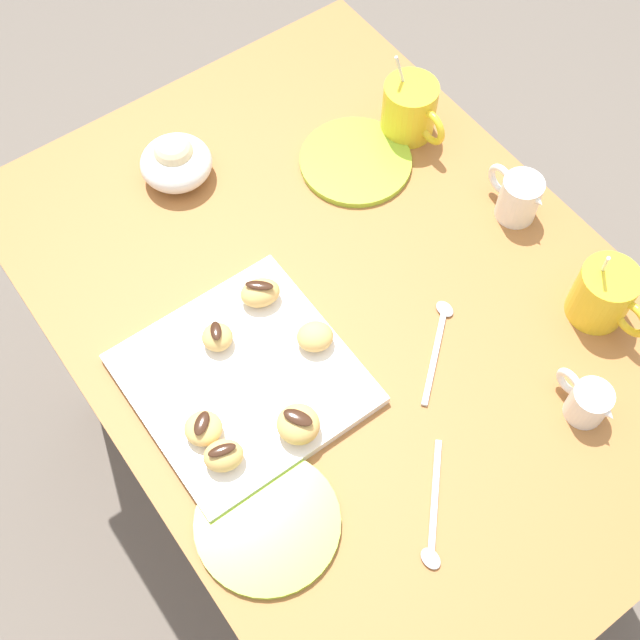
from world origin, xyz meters
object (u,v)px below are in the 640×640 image
(saucer_lime_left, at_px, (268,523))
(beignet_2, at_px, (260,293))
(coffee_mug_yellow_right, at_px, (605,294))
(beignet_3, at_px, (217,337))
(beignet_5, at_px, (203,428))
(chocolate_sauce_pitcher, at_px, (588,401))
(pastry_plate_square, at_px, (243,379))
(beignet_0, at_px, (315,337))
(beignet_4, at_px, (298,424))
(coffee_mug_yellow_left, at_px, (410,108))
(cream_pitcher_white, at_px, (519,196))
(ice_cream_bowl, at_px, (176,161))
(beignet_1, at_px, (224,456))
(dining_table, at_px, (347,352))
(saucer_lime_right, at_px, (356,161))

(saucer_lime_left, relative_size, beignet_2, 3.24)
(beignet_2, bearing_deg, coffee_mug_yellow_right, 52.73)
(beignet_3, height_order, beignet_5, beignet_3)
(saucer_lime_left, distance_m, beignet_5, 0.14)
(chocolate_sauce_pitcher, bearing_deg, coffee_mug_yellow_right, 128.57)
(pastry_plate_square, xyz_separation_m, beignet_0, (0.02, 0.11, 0.02))
(saucer_lime_left, height_order, beignet_5, beignet_5)
(beignet_4, bearing_deg, pastry_plate_square, -171.22)
(pastry_plate_square, bearing_deg, beignet_4, 8.78)
(coffee_mug_yellow_left, xyz_separation_m, cream_pitcher_white, (0.22, 0.03, -0.01))
(ice_cream_bowl, xyz_separation_m, beignet_4, (0.46, -0.10, 0.00))
(coffee_mug_yellow_right, height_order, beignet_5, coffee_mug_yellow_right)
(beignet_1, relative_size, beignet_3, 1.21)
(beignet_2, bearing_deg, beignet_1, -44.80)
(dining_table, relative_size, beignet_0, 21.14)
(coffee_mug_yellow_left, relative_size, ice_cream_bowl, 1.29)
(beignet_0, bearing_deg, pastry_plate_square, -98.04)
(cream_pitcher_white, distance_m, chocolate_sauce_pitcher, 0.33)
(saucer_lime_left, distance_m, beignet_1, 0.10)
(pastry_plate_square, distance_m, saucer_lime_right, 0.41)
(coffee_mug_yellow_left, xyz_separation_m, saucer_lime_right, (0.01, -0.11, -0.04))
(chocolate_sauce_pitcher, height_order, beignet_1, chocolate_sauce_pitcher)
(saucer_lime_left, height_order, beignet_2, beignet_2)
(pastry_plate_square, height_order, saucer_lime_left, pastry_plate_square)
(coffee_mug_yellow_right, xyz_separation_m, saucer_lime_right, (-0.41, -0.11, -0.04))
(coffee_mug_yellow_right, relative_size, chocolate_sauce_pitcher, 1.48)
(chocolate_sauce_pitcher, xyz_separation_m, beignet_5, (-0.26, -0.42, 0.00))
(saucer_lime_left, bearing_deg, ice_cream_bowl, 159.93)
(pastry_plate_square, relative_size, coffee_mug_yellow_left, 1.96)
(beignet_1, height_order, beignet_4, beignet_4)
(cream_pitcher_white, bearing_deg, beignet_5, -86.50)
(coffee_mug_yellow_right, xyz_separation_m, beignet_0, (-0.18, -0.35, -0.02))
(coffee_mug_yellow_left, height_order, beignet_4, coffee_mug_yellow_left)
(saucer_lime_right, bearing_deg, chocolate_sauce_pitcher, -1.46)
(beignet_2, distance_m, beignet_3, 0.09)
(cream_pitcher_white, height_order, saucer_lime_right, cream_pitcher_white)
(coffee_mug_yellow_left, distance_m, chocolate_sauce_pitcher, 0.53)
(coffee_mug_yellow_right, xyz_separation_m, chocolate_sauce_pitcher, (0.10, -0.12, -0.02))
(coffee_mug_yellow_right, xyz_separation_m, beignet_4, (-0.09, -0.44, -0.01))
(pastry_plate_square, relative_size, beignet_1, 5.49)
(beignet_1, bearing_deg, ice_cream_bowl, 156.06)
(coffee_mug_yellow_left, height_order, beignet_0, coffee_mug_yellow_left)
(coffee_mug_yellow_right, bearing_deg, saucer_lime_right, -165.14)
(chocolate_sauce_pitcher, bearing_deg, ice_cream_bowl, -161.00)
(saucer_lime_left, relative_size, beignet_0, 3.65)
(beignet_0, height_order, beignet_5, beignet_0)
(coffee_mug_yellow_left, height_order, coffee_mug_yellow_right, coffee_mug_yellow_left)
(chocolate_sauce_pitcher, bearing_deg, beignet_3, -136.87)
(beignet_1, bearing_deg, beignet_5, -179.06)
(coffee_mug_yellow_left, height_order, beignet_5, coffee_mug_yellow_left)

